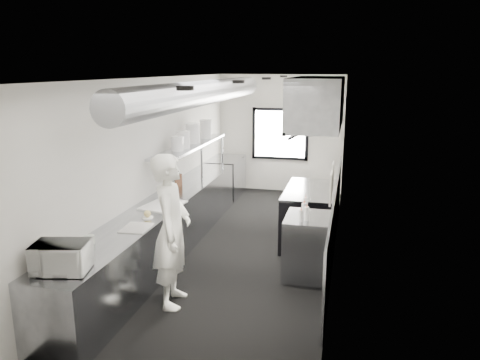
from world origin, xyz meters
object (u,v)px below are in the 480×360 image
Objects in this scene: squeeze_bottle_b at (307,214)px; pass_shelf at (191,146)px; microwave at (61,257)px; deli_tub_a at (89,240)px; small_plate at (148,218)px; prep_counter at (164,229)px; line_cook at (172,231)px; knife_block at (177,181)px; squeeze_bottle_a at (301,216)px; exhaust_hood at (317,103)px; cutting_board at (163,205)px; plate_stack_a at (177,144)px; plate_stack_c at (193,133)px; squeeze_bottle_d at (304,208)px; plate_stack_d at (206,129)px; squeeze_bottle_c at (304,210)px; range at (309,215)px; far_work_table at (226,177)px; bottle_station at (308,246)px; plate_stack_b at (183,140)px; squeeze_bottle_e at (305,204)px; deli_tub_b at (75,249)px.

pass_shelf is at bearing 141.08° from squeeze_bottle_b.
microwave is (0.04, -4.12, -0.48)m from pass_shelf.
deli_tub_a reaches higher than small_plate.
prep_counter is 1.66m from line_cook.
knife_block is 1.28× the size of squeeze_bottle_a.
exhaust_hood is 2.97m from cutting_board.
plate_stack_a is at bearing 87.72° from deli_tub_a.
plate_stack_c is 3.21m from squeeze_bottle_b.
prep_counter is 1.93m from deli_tub_a.
squeeze_bottle_d reaches higher than prep_counter.
plate_stack_d is 3.46m from squeeze_bottle_c.
range reaches higher than prep_counter.
microwave is at bearing -135.55° from squeeze_bottle_b.
deli_tub_a is 0.36× the size of plate_stack_d.
small_plate is at bearing -65.63° from knife_block.
line_cook reaches higher than plate_stack_c.
far_work_table is at bearing 88.41° from deli_tub_a.
line_cook is at bearing -142.85° from bottle_station.
small_plate reaches higher than far_work_table.
plate_stack_c is 3.21m from squeeze_bottle_a.
squeeze_bottle_c is (0.01, 0.27, 0.01)m from squeeze_bottle_a.
microwave is 3.51m from plate_stack_a.
range is at bearing -11.73° from plate_stack_c.
prep_counter is at bearing 17.13° from line_cook.
exhaust_hood is 12.87× the size of squeeze_bottle_d.
plate_stack_a reaches higher than squeeze_bottle_d.
exhaust_hood reaches higher than knife_block.
bottle_station is 2.32m from small_plate.
plate_stack_d is (-0.13, 3.13, 0.85)m from small_plate.
cutting_board is at bearing -84.52° from plate_stack_b.
range is at bearing 94.57° from bottle_station.
knife_block is 2.63m from squeeze_bottle_c.
far_work_table is (-2.19, 2.50, -0.02)m from range.
squeeze_bottle_e is at bearing -32.20° from pass_shelf.
microwave is (-0.00, -6.32, 0.60)m from far_work_table.
range reaches higher than small_plate.
squeeze_bottle_a is at bearing -6.75° from cutting_board.
small_plate is at bearing 35.36° from line_cook.
deli_tub_a is (-2.34, -3.06, 0.48)m from range.
far_work_table is 7.20× the size of squeeze_bottle_a.
deli_tub_b is at bearing -125.45° from exhaust_hood.
pass_shelf is (-0.04, 1.50, 1.09)m from prep_counter.
knife_block is (-0.10, -0.53, -0.53)m from pass_shelf.
squeeze_bottle_e is at bearing -58.50° from far_work_table.
plate_stack_d reaches higher than bottle_station.
squeeze_bottle_d is (0.01, 0.37, 0.00)m from squeeze_bottle_a.
cutting_board is 3.59× the size of squeeze_bottle_c.
cutting_board is (-0.63, 1.20, -0.06)m from line_cook.
squeeze_bottle_b is at bearing 36.32° from deli_tub_b.
prep_counter is at bearing -89.47° from plate_stack_d.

